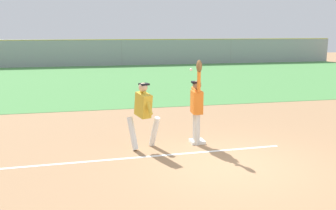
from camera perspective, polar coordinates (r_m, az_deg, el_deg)
ground_plane at (r=8.76m, az=9.78°, el=-9.00°), size 76.29×76.29×0.00m
outfield_grass at (r=23.84m, az=-4.82°, el=4.04°), size 40.12×18.37×0.01m
chalk_foul_line at (r=9.07m, az=-18.95°, el=-8.71°), size 12.00×0.43×0.01m
first_base at (r=10.27m, az=4.45°, el=-5.55°), size 0.39×0.39×0.08m
fielder at (r=9.92m, az=4.42°, el=0.27°), size 0.30×0.90×2.28m
runner at (r=9.57m, az=-3.78°, el=-0.89°), size 0.88×0.81×1.72m
baseball at (r=9.77m, az=3.53°, el=5.43°), size 0.07×0.07×0.07m
outfield_fence at (r=32.83m, az=-7.07°, el=7.95°), size 40.20×0.08×2.25m
parked_car_blue at (r=35.74m, az=-16.82°, el=7.11°), size 4.40×2.12×1.25m
parked_car_green at (r=36.30m, az=-8.40°, el=7.52°), size 4.42×2.15×1.25m
parked_car_tan at (r=36.69m, az=-0.65°, el=7.68°), size 4.59×2.51×1.25m
parked_car_red at (r=37.97m, az=6.53°, el=7.73°), size 4.46×2.23×1.25m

